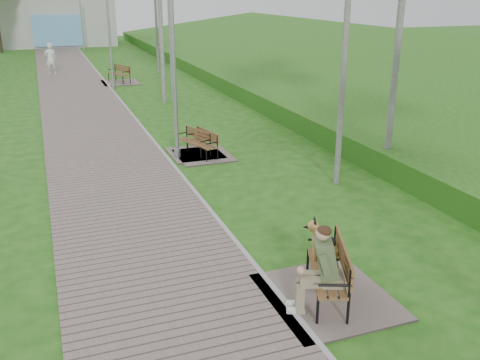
{
  "coord_description": "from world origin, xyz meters",
  "views": [
    {
      "loc": [
        -3.34,
        -1.17,
        4.89
      ],
      "look_at": [
        0.23,
        8.42,
        1.21
      ],
      "focal_mm": 40.0,
      "sensor_mm": 36.0,
      "label": 1
    }
  ],
  "objects": [
    {
      "name": "lamp_post_far",
      "position": [
        0.37,
        45.99,
        2.16
      ],
      "size": [
        0.18,
        0.18,
        4.63
      ],
      "color": "#989BA0",
      "rests_on": "ground"
    },
    {
      "name": "kerb",
      "position": [
        0.0,
        21.5,
        0.03
      ],
      "size": [
        0.1,
        67.0,
        0.05
      ],
      "primitive_type": "cube",
      "color": "#999993",
      "rests_on": "ground"
    },
    {
      "name": "bench_second",
      "position": [
        0.89,
        14.32,
        0.17
      ],
      "size": [
        1.56,
        1.73,
        0.96
      ],
      "color": "#74645E",
      "rests_on": "ground"
    },
    {
      "name": "lamp_post_third",
      "position": [
        0.16,
        27.08,
        2.58
      ],
      "size": [
        0.21,
        0.21,
        5.53
      ],
      "color": "#989BA0",
      "rests_on": "ground"
    },
    {
      "name": "lamp_post_second",
      "position": [
        0.3,
        14.09,
        2.47
      ],
      "size": [
        0.2,
        0.2,
        5.29
      ],
      "color": "#989BA0",
      "rests_on": "ground"
    },
    {
      "name": "embankment",
      "position": [
        12.0,
        20.0,
        0.0
      ],
      "size": [
        14.0,
        70.0,
        1.6
      ],
      "primitive_type": "cube",
      "color": "#478628",
      "rests_on": "ground"
    },
    {
      "name": "walkway",
      "position": [
        -1.75,
        21.5,
        0.02
      ],
      "size": [
        3.5,
        67.0,
        0.04
      ],
      "primitive_type": "cube",
      "color": "#74645E",
      "rests_on": "ground"
    },
    {
      "name": "building_north",
      "position": [
        -1.5,
        50.97,
        1.99
      ],
      "size": [
        10.0,
        5.2,
        4.0
      ],
      "color": "#9E9E99",
      "rests_on": "ground"
    },
    {
      "name": "pedestrian_near",
      "position": [
        -2.63,
        33.1,
        0.93
      ],
      "size": [
        0.7,
        0.48,
        1.85
      ],
      "primitive_type": "imported",
      "rotation": [
        0.0,
        0.0,
        3.2
      ],
      "color": "silver",
      "rests_on": "ground"
    },
    {
      "name": "bench_third",
      "position": [
        1.07,
        14.0,
        0.18
      ],
      "size": [
        1.62,
        1.8,
        0.99
      ],
      "color": "#74645E",
      "rests_on": "ground"
    },
    {
      "name": "bench_main",
      "position": [
        0.65,
        5.54,
        0.49
      ],
      "size": [
        1.98,
        2.2,
        1.73
      ],
      "color": "#74645E",
      "rests_on": "ground"
    },
    {
      "name": "bench_far",
      "position": [
        0.7,
        28.61,
        0.22
      ],
      "size": [
        1.91,
        2.12,
        1.17
      ],
      "color": "#74645E",
      "rests_on": "ground"
    }
  ]
}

